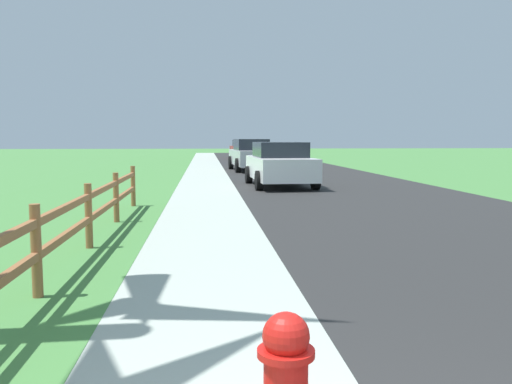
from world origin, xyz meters
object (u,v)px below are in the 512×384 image
parked_suv_white (280,164)px  parked_car_blue (254,151)px  parked_car_red (243,149)px  parked_car_silver (251,155)px

parked_suv_white → parked_car_blue: bearing=87.6°
parked_suv_white → parked_car_red: (0.60, 26.59, -0.00)m
parked_car_silver → parked_car_red: parked_car_silver is taller
parked_car_silver → parked_car_red: bearing=87.3°
parked_car_silver → parked_car_blue: parked_car_silver is taller
parked_suv_white → parked_car_silver: size_ratio=0.91×
parked_car_red → parked_car_silver: bearing=-92.7°
parked_suv_white → parked_car_red: size_ratio=0.92×
parked_suv_white → parked_car_silver: (-0.22, 9.14, 0.04)m
parked_suv_white → parked_car_red: parked_car_red is taller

